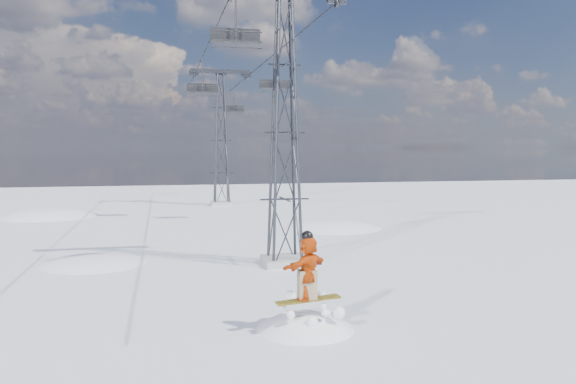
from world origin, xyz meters
The scene contains 9 objects.
ground centered at (0.00, 0.00, 0.00)m, with size 120.00×120.00×0.00m, color white.
snow_terrain centered at (-4.77, 21.24, -9.59)m, with size 39.00×37.00×22.00m.
lift_tower_near centered at (0.80, 8.00, 5.47)m, with size 5.20×1.80×11.43m.
lift_tower_far centered at (0.80, 33.00, 5.47)m, with size 5.20×1.80×11.43m.
haul_cables centered at (0.80, 19.50, 10.85)m, with size 4.46×51.00×0.06m.
lift_chair_near centered at (-1.40, 6.44, 8.98)m, with size 1.88×0.54×2.33m.
lift_chair_mid centered at (3.00, 20.86, 8.87)m, with size 1.99×0.57×2.47m.
lift_chair_far centered at (-1.40, 23.24, 8.77)m, with size 2.09×0.60×2.59m.
lift_chair_extra centered at (3.00, 41.69, 8.74)m, with size 2.12×0.61×2.63m.
Camera 1 is at (-4.18, -14.63, 4.87)m, focal length 35.00 mm.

